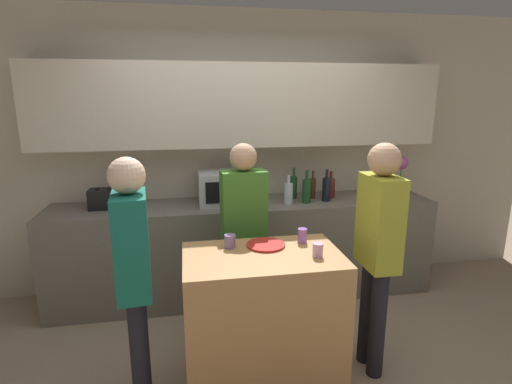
{
  "coord_description": "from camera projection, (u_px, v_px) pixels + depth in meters",
  "views": [
    {
      "loc": [
        -0.54,
        -2.2,
        1.92
      ],
      "look_at": [
        -0.07,
        0.39,
        1.28
      ],
      "focal_mm": 28.0,
      "sensor_mm": 36.0,
      "label": 1
    }
  ],
  "objects": [
    {
      "name": "bottle_3",
      "position": [
        312.0,
        188.0,
        3.89
      ],
      "size": [
        0.06,
        0.06,
        0.28
      ],
      "color": "#472814",
      "rests_on": "back_counter"
    },
    {
      "name": "cup_2",
      "position": [
        318.0,
        250.0,
        2.5
      ],
      "size": [
        0.07,
        0.07,
        0.09
      ],
      "color": "#D5A9DA",
      "rests_on": "kitchen_island"
    },
    {
      "name": "person_left",
      "position": [
        378.0,
        241.0,
        2.67
      ],
      "size": [
        0.21,
        0.34,
        1.63
      ],
      "rotation": [
        0.0,
        0.0,
        1.57
      ],
      "color": "black",
      "rests_on": "ground_plane"
    },
    {
      "name": "bottle_5",
      "position": [
        330.0,
        188.0,
        3.93
      ],
      "size": [
        0.09,
        0.09,
        0.27
      ],
      "color": "maroon",
      "rests_on": "back_counter"
    },
    {
      "name": "back_counter",
      "position": [
        245.0,
        249.0,
        3.87
      ],
      "size": [
        3.6,
        0.62,
        0.93
      ],
      "color": "#6B665B",
      "rests_on": "ground_plane"
    },
    {
      "name": "kitchen_island",
      "position": [
        263.0,
        320.0,
        2.65
      ],
      "size": [
        1.01,
        0.62,
        0.93
      ],
      "color": "#B27F4C",
      "rests_on": "ground_plane"
    },
    {
      "name": "person_right",
      "position": [
        134.0,
        267.0,
        2.33
      ],
      "size": [
        0.22,
        0.36,
        1.59
      ],
      "rotation": [
        0.0,
        0.0,
        -1.48
      ],
      "color": "black",
      "rests_on": "ground_plane"
    },
    {
      "name": "potted_plant",
      "position": [
        400.0,
        176.0,
        4.01
      ],
      "size": [
        0.14,
        0.14,
        0.4
      ],
      "color": "silver",
      "rests_on": "back_counter"
    },
    {
      "name": "microwave",
      "position": [
        227.0,
        187.0,
        3.72
      ],
      "size": [
        0.52,
        0.39,
        0.3
      ],
      "color": "#B7BABC",
      "rests_on": "back_counter"
    },
    {
      "name": "toaster",
      "position": [
        104.0,
        199.0,
        3.55
      ],
      "size": [
        0.26,
        0.16,
        0.18
      ],
      "color": "black",
      "rests_on": "back_counter"
    },
    {
      "name": "bottle_4",
      "position": [
        326.0,
        189.0,
        3.81
      ],
      "size": [
        0.08,
        0.08,
        0.31
      ],
      "color": "black",
      "rests_on": "back_counter"
    },
    {
      "name": "bottle_1",
      "position": [
        294.0,
        187.0,
        3.9
      ],
      "size": [
        0.07,
        0.07,
        0.31
      ],
      "color": "#194723",
      "rests_on": "back_counter"
    },
    {
      "name": "bottle_2",
      "position": [
        306.0,
        190.0,
        3.74
      ],
      "size": [
        0.08,
        0.08,
        0.31
      ],
      "color": "#194723",
      "rests_on": "back_counter"
    },
    {
      "name": "person_center",
      "position": [
        244.0,
        227.0,
        3.08
      ],
      "size": [
        0.35,
        0.21,
        1.57
      ],
      "rotation": [
        0.0,
        0.0,
        -3.07
      ],
      "color": "black",
      "rests_on": "ground_plane"
    },
    {
      "name": "cup_1",
      "position": [
        302.0,
        236.0,
        2.74
      ],
      "size": [
        0.06,
        0.06,
        0.1
      ],
      "color": "#925FB9",
      "rests_on": "kitchen_island"
    },
    {
      "name": "bottle_0",
      "position": [
        288.0,
        193.0,
        3.71
      ],
      "size": [
        0.08,
        0.08,
        0.27
      ],
      "color": "silver",
      "rests_on": "back_counter"
    },
    {
      "name": "plate_on_island",
      "position": [
        266.0,
        245.0,
        2.68
      ],
      "size": [
        0.26,
        0.26,
        0.01
      ],
      "color": "red",
      "rests_on": "kitchen_island"
    },
    {
      "name": "back_wall",
      "position": [
        240.0,
        135.0,
        3.87
      ],
      "size": [
        6.4,
        0.4,
        2.7
      ],
      "color": "beige",
      "rests_on": "ground_plane"
    },
    {
      "name": "cup_0",
      "position": [
        230.0,
        241.0,
        2.65
      ],
      "size": [
        0.08,
        0.08,
        0.09
      ],
      "color": "#8165A0",
      "rests_on": "kitchen_island"
    }
  ]
}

